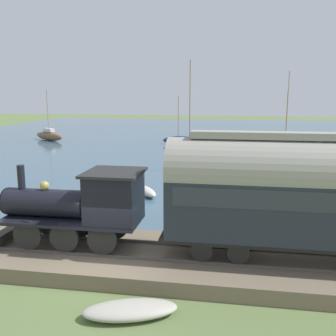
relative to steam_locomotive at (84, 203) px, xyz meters
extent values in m
plane|color=#607542|center=(-1.30, -1.09, -2.35)|extent=(200.00, 200.00, 0.00)
cube|color=#426075|center=(42.61, -1.09, -2.35)|extent=(80.00, 80.00, 0.01)
cube|color=#756651|center=(0.00, -1.09, -2.07)|extent=(4.61, 56.00, 0.56)
cube|color=#4C4742|center=(-0.80, -1.09, -1.74)|extent=(0.07, 54.88, 0.12)
cube|color=#4C4742|center=(0.80, -1.09, -1.74)|extent=(0.07, 54.88, 0.12)
cylinder|color=black|center=(-0.80, -0.94, -1.12)|extent=(0.12, 1.12, 1.12)
cylinder|color=black|center=(0.80, -0.94, -1.12)|extent=(0.12, 1.12, 1.12)
cylinder|color=black|center=(-0.80, 0.52, -1.12)|extent=(0.12, 1.12, 1.12)
cylinder|color=black|center=(0.80, 0.52, -1.12)|extent=(0.12, 1.12, 1.12)
cylinder|color=black|center=(-0.80, 1.99, -1.12)|extent=(0.12, 1.12, 1.12)
cylinder|color=black|center=(0.80, 1.99, -1.12)|extent=(0.12, 1.12, 1.12)
cube|color=black|center=(0.00, 0.52, -0.67)|extent=(2.10, 5.32, 0.12)
cylinder|color=black|center=(0.00, 1.59, -0.07)|extent=(1.08, 3.19, 1.08)
cylinder|color=black|center=(0.00, 3.22, -0.07)|extent=(1.03, 0.08, 1.03)
cylinder|color=black|center=(0.00, 2.54, 0.93)|extent=(0.29, 0.29, 0.92)
sphere|color=tan|center=(0.00, 1.59, 0.61)|extent=(0.36, 0.36, 0.36)
cube|color=black|center=(0.00, -1.20, 0.28)|extent=(2.00, 1.86, 1.78)
cube|color=#282828|center=(0.00, -1.20, 1.22)|extent=(2.20, 2.10, 0.10)
cube|color=#2D2823|center=(0.00, 3.43, -1.50)|extent=(1.90, 0.44, 0.32)
cylinder|color=black|center=(-0.80, -5.83, -1.30)|extent=(0.12, 0.76, 0.76)
cylinder|color=black|center=(0.80, -5.83, -1.30)|extent=(0.12, 0.76, 0.76)
cylinder|color=black|center=(-0.80, -4.57, -1.30)|extent=(0.12, 0.76, 0.76)
cylinder|color=black|center=(0.80, -4.57, -1.30)|extent=(0.12, 0.76, 0.76)
cube|color=black|center=(0.00, -8.10, -0.99)|extent=(1.89, 10.10, 0.16)
cube|color=#232833|center=(0.00, -8.10, 0.29)|extent=(2.10, 9.69, 2.39)
cube|color=#2D333D|center=(0.00, -8.10, 0.71)|extent=(2.13, 9.09, 0.67)
cylinder|color=gray|center=(0.00, -8.10, 1.48)|extent=(2.21, 9.69, 2.21)
cube|color=gray|center=(0.00, -8.10, 2.71)|extent=(0.74, 8.08, 0.24)
ellipsoid|color=#192347|center=(35.82, 1.47, -1.84)|extent=(2.61, 4.10, 1.00)
cylinder|color=#9E8460|center=(35.82, 1.47, 1.17)|extent=(0.10, 0.10, 5.03)
ellipsoid|color=#335199|center=(33.98, -11.60, -1.62)|extent=(2.24, 5.97, 1.45)
cylinder|color=#9E8460|center=(33.98, -11.60, 2.85)|extent=(0.10, 0.10, 7.48)
cube|color=silver|center=(33.98, -11.60, -0.66)|extent=(0.97, 1.85, 0.45)
ellipsoid|color=gold|center=(18.59, -1.93, -1.93)|extent=(3.17, 3.82, 0.83)
cylinder|color=#9E8460|center=(18.59, -1.93, 2.60)|extent=(0.10, 0.10, 8.23)
cube|color=silver|center=(18.59, -1.93, -1.28)|extent=(1.30, 1.37, 0.45)
ellipsoid|color=brown|center=(36.49, 19.46, -1.75)|extent=(4.17, 5.74, 1.19)
cylinder|color=#9E8460|center=(36.49, 19.46, 1.69)|extent=(0.10, 0.10, 5.68)
cube|color=silver|center=(36.49, 19.46, -0.93)|extent=(1.53, 1.89, 0.45)
ellipsoid|color=#1E707A|center=(21.98, -10.06, -1.83)|extent=(2.15, 5.26, 1.03)
cylinder|color=#9E8460|center=(21.98, -10.06, 1.45)|extent=(0.10, 0.10, 5.52)
cube|color=silver|center=(21.98, -10.06, -1.09)|extent=(1.08, 1.64, 0.45)
ellipsoid|color=beige|center=(10.15, -0.10, -2.08)|extent=(2.76, 2.20, 0.53)
ellipsoid|color=silver|center=(9.11, 4.80, -2.16)|extent=(1.46, 2.71, 0.37)
ellipsoid|color=#B7B2A3|center=(-3.54, -2.71, -2.13)|extent=(1.88, 3.00, 0.44)
camera|label=1|loc=(-13.73, -5.55, 4.15)|focal=42.00mm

